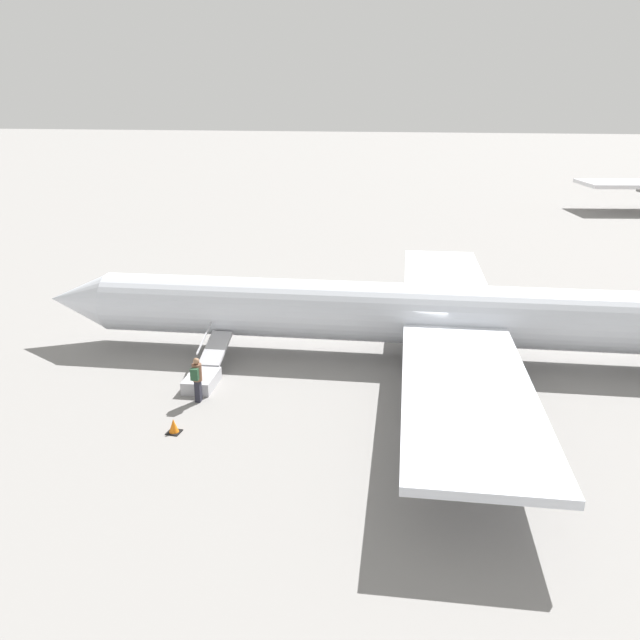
% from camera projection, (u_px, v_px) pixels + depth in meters
% --- Properties ---
extents(ground_plane, '(600.00, 600.00, 0.00)m').
position_uv_depth(ground_plane, '(417.00, 357.00, 27.46)').
color(ground_plane, gray).
extents(airplane_main, '(34.49, 26.60, 6.85)m').
position_uv_depth(airplane_main, '(443.00, 314.00, 26.68)').
color(airplane_main, silver).
rests_on(airplane_main, ground).
extents(boarding_stairs, '(1.53, 4.11, 1.70)m').
position_uv_depth(boarding_stairs, '(205.00, 374.00, 24.81)').
color(boarding_stairs, '#B2B2B7').
rests_on(boarding_stairs, ground).
extents(passenger, '(0.36, 0.55, 1.74)m').
position_uv_depth(passenger, '(197.00, 377.00, 22.96)').
color(passenger, '#23232D').
rests_on(passenger, ground).
extents(traffic_cone_near_stairs, '(0.46, 0.46, 0.50)m').
position_uv_depth(traffic_cone_near_stairs, '(174.00, 426.00, 20.97)').
color(traffic_cone_near_stairs, black).
rests_on(traffic_cone_near_stairs, ground).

